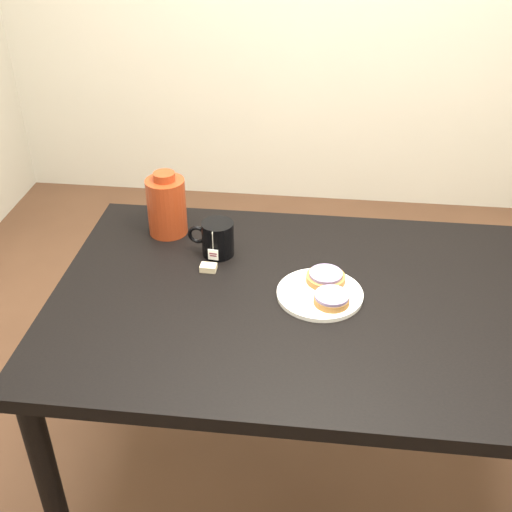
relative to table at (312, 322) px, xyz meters
name	(u,v)px	position (x,y,z in m)	size (l,w,h in m)	color
ground_plane	(303,481)	(0.00, 0.00, -0.67)	(4.00, 4.00, 0.00)	brown
table	(312,322)	(0.00, 0.00, 0.00)	(1.40, 0.90, 0.75)	black
plate	(320,293)	(0.02, 0.01, 0.09)	(0.23, 0.23, 0.02)	white
bagel_back	(326,277)	(0.03, 0.06, 0.11)	(0.14, 0.14, 0.03)	brown
bagel_front	(332,299)	(0.05, -0.03, 0.11)	(0.13, 0.13, 0.03)	brown
mug	(217,238)	(-0.29, 0.19, 0.14)	(0.14, 0.10, 0.10)	black
teabag_pouch	(208,268)	(-0.30, 0.10, 0.09)	(0.04, 0.03, 0.02)	#C6B793
bagel_package	(167,205)	(-0.46, 0.29, 0.18)	(0.12, 0.12, 0.20)	#621B0C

